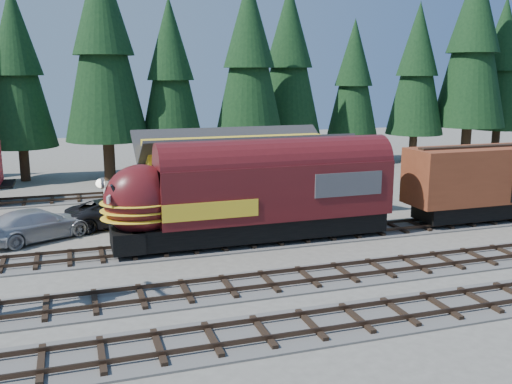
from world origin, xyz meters
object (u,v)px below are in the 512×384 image
object	(u,v)px
locomotive	(246,198)
pickup_truck_a	(117,212)
pickup_truck_b	(38,224)
boxcar	(509,178)
depot	(240,168)

from	to	relation	value
locomotive	pickup_truck_a	xyz separation A→B (m)	(-6.16, 6.00, -1.65)
locomotive	pickup_truck_b	size ratio (longest dim) A/B	2.62
boxcar	pickup_truck_b	distance (m)	27.74
depot	boxcar	distance (m)	16.61
boxcar	pickup_truck_a	xyz separation A→B (m)	(-23.00, 6.00, -1.75)
locomotive	boxcar	bearing A→B (deg)	0.00
pickup_truck_a	pickup_truck_b	world-z (taller)	pickup_truck_b
depot	boxcar	world-z (taller)	depot
locomotive	pickup_truck_a	size ratio (longest dim) A/B	2.64
pickup_truck_a	locomotive	bearing A→B (deg)	-145.99
boxcar	pickup_truck_b	size ratio (longest dim) A/B	2.29
locomotive	pickup_truck_a	world-z (taller)	locomotive
pickup_truck_a	depot	bearing A→B (deg)	-98.06
boxcar	pickup_truck_a	world-z (taller)	boxcar
depot	pickup_truck_a	xyz separation A→B (m)	(-7.72, -0.50, -2.15)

